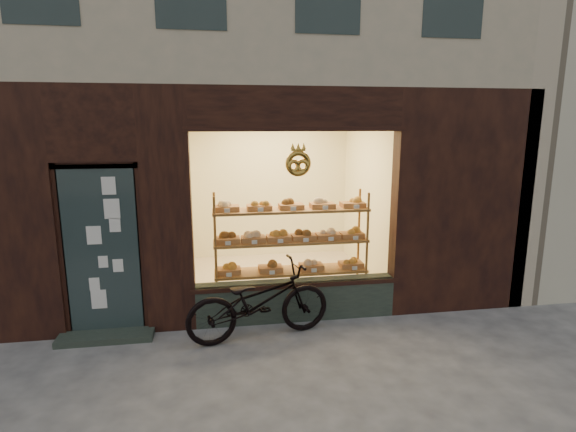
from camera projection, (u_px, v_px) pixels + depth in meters
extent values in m
plane|color=#47474A|center=(289.00, 420.00, 4.09)|extent=(90.00, 90.00, 0.00)
cube|color=#1E2824|center=(296.00, 300.00, 6.15)|extent=(2.70, 0.25, 0.55)
cube|color=#263335|center=(102.00, 251.00, 5.54)|extent=(0.90, 0.04, 2.15)
cube|color=#1E2824|center=(106.00, 336.00, 5.60)|extent=(1.15, 0.35, 0.08)
torus|color=gold|center=(298.00, 164.00, 5.67)|extent=(0.33, 0.07, 0.33)
cube|color=brown|center=(291.00, 303.00, 6.61)|extent=(2.20, 0.45, 0.04)
cube|color=brown|center=(291.00, 271.00, 6.51)|extent=(2.20, 0.45, 0.03)
cube|color=brown|center=(291.00, 241.00, 6.42)|extent=(2.20, 0.45, 0.04)
cube|color=brown|center=(291.00, 210.00, 6.33)|extent=(2.20, 0.45, 0.04)
cylinder|color=brown|center=(216.00, 258.00, 6.09)|extent=(0.04, 0.04, 1.70)
cylinder|color=brown|center=(367.00, 251.00, 6.43)|extent=(0.04, 0.04, 1.70)
cylinder|color=brown|center=(216.00, 251.00, 6.47)|extent=(0.04, 0.04, 1.70)
cylinder|color=brown|center=(358.00, 244.00, 6.81)|extent=(0.04, 0.04, 1.70)
cube|color=#AB7441|center=(228.00, 271.00, 6.36)|extent=(0.34, 0.24, 0.07)
sphere|color=gold|center=(228.00, 265.00, 6.34)|extent=(0.11, 0.11, 0.11)
cube|color=silver|center=(229.00, 275.00, 6.18)|extent=(0.07, 0.01, 0.05)
cube|color=#AB7441|center=(270.00, 268.00, 6.45)|extent=(0.34, 0.24, 0.07)
sphere|color=brown|center=(270.00, 263.00, 6.43)|extent=(0.11, 0.11, 0.11)
cube|color=silver|center=(272.00, 273.00, 6.27)|extent=(0.08, 0.01, 0.05)
cube|color=#AB7441|center=(311.00, 266.00, 6.55)|extent=(0.34, 0.24, 0.07)
sphere|color=tan|center=(311.00, 261.00, 6.53)|extent=(0.11, 0.11, 0.11)
cube|color=silver|center=(314.00, 270.00, 6.37)|extent=(0.07, 0.01, 0.05)
cube|color=#AB7441|center=(351.00, 264.00, 6.64)|extent=(0.34, 0.24, 0.07)
sphere|color=gold|center=(351.00, 259.00, 6.62)|extent=(0.11, 0.11, 0.11)
cube|color=silver|center=(355.00, 268.00, 6.46)|extent=(0.08, 0.01, 0.05)
cube|color=#AB7441|center=(228.00, 240.00, 6.27)|extent=(0.34, 0.24, 0.07)
sphere|color=brown|center=(227.00, 234.00, 6.25)|extent=(0.11, 0.11, 0.11)
cube|color=silver|center=(228.00, 243.00, 6.09)|extent=(0.07, 0.01, 0.06)
cube|color=#AB7441|center=(253.00, 239.00, 6.32)|extent=(0.34, 0.24, 0.07)
sphere|color=tan|center=(253.00, 233.00, 6.31)|extent=(0.11, 0.11, 0.11)
cube|color=silver|center=(254.00, 242.00, 6.14)|extent=(0.08, 0.01, 0.06)
cube|color=#AB7441|center=(279.00, 238.00, 6.38)|extent=(0.34, 0.24, 0.07)
sphere|color=gold|center=(279.00, 232.00, 6.36)|extent=(0.11, 0.11, 0.11)
cube|color=silver|center=(280.00, 241.00, 6.20)|extent=(0.07, 0.01, 0.06)
cube|color=#AB7441|center=(303.00, 237.00, 6.44)|extent=(0.34, 0.24, 0.07)
sphere|color=brown|center=(303.00, 231.00, 6.42)|extent=(0.11, 0.11, 0.11)
cube|color=silver|center=(306.00, 240.00, 6.26)|extent=(0.07, 0.01, 0.06)
cube|color=#AB7441|center=(328.00, 236.00, 6.49)|extent=(0.34, 0.24, 0.07)
sphere|color=tan|center=(328.00, 230.00, 6.48)|extent=(0.11, 0.11, 0.11)
cube|color=silver|center=(331.00, 239.00, 6.31)|extent=(0.08, 0.01, 0.06)
cube|color=#AB7441|center=(352.00, 235.00, 6.55)|extent=(0.34, 0.24, 0.07)
sphere|color=gold|center=(352.00, 229.00, 6.53)|extent=(0.11, 0.11, 0.11)
cube|color=silver|center=(356.00, 238.00, 6.37)|extent=(0.08, 0.01, 0.06)
cube|color=#AB7441|center=(227.00, 208.00, 6.17)|extent=(0.34, 0.24, 0.07)
sphere|color=tan|center=(227.00, 202.00, 6.16)|extent=(0.11, 0.11, 0.11)
cube|color=silver|center=(227.00, 211.00, 6.00)|extent=(0.07, 0.01, 0.06)
cube|color=#AB7441|center=(259.00, 207.00, 6.25)|extent=(0.34, 0.24, 0.07)
sphere|color=gold|center=(259.00, 201.00, 6.23)|extent=(0.11, 0.11, 0.11)
cube|color=silver|center=(261.00, 210.00, 6.07)|extent=(0.07, 0.01, 0.06)
cube|color=#AB7441|center=(291.00, 206.00, 6.32)|extent=(0.34, 0.24, 0.07)
sphere|color=brown|center=(291.00, 200.00, 6.30)|extent=(0.11, 0.11, 0.11)
cube|color=silver|center=(293.00, 209.00, 6.14)|extent=(0.07, 0.01, 0.06)
cube|color=#AB7441|center=(322.00, 205.00, 6.39)|extent=(0.34, 0.24, 0.07)
sphere|color=tan|center=(322.00, 200.00, 6.37)|extent=(0.11, 0.11, 0.11)
cube|color=silver|center=(325.00, 208.00, 6.21)|extent=(0.07, 0.01, 0.06)
cube|color=#AB7441|center=(353.00, 205.00, 6.46)|extent=(0.34, 0.24, 0.07)
sphere|color=gold|center=(353.00, 199.00, 6.44)|extent=(0.11, 0.11, 0.11)
cube|color=silver|center=(357.00, 207.00, 6.28)|extent=(0.08, 0.01, 0.06)
imported|color=black|center=(259.00, 301.00, 5.57)|extent=(1.92, 0.98, 0.96)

